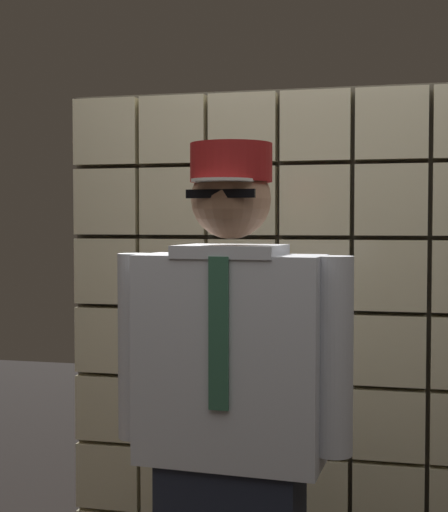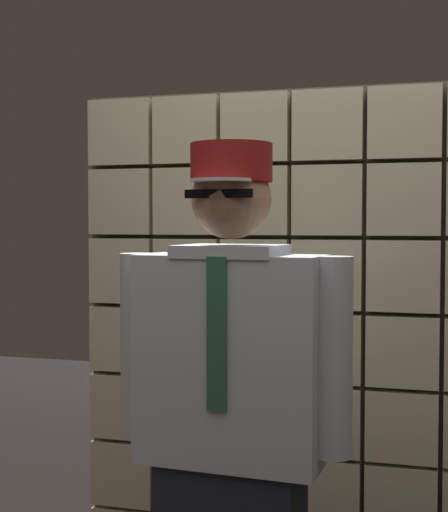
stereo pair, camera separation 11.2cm
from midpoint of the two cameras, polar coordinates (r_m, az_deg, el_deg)
name	(u,v)px [view 1 (the left image)]	position (r m, az deg, el deg)	size (l,w,h in m)	color
glass_block_wall	(315,347)	(3.14, 5.81, -6.78)	(2.11, 0.10, 2.11)	beige
standing_person	(231,437)	(2.25, -0.94, -13.45)	(0.70, 0.31, 1.76)	#1E2333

